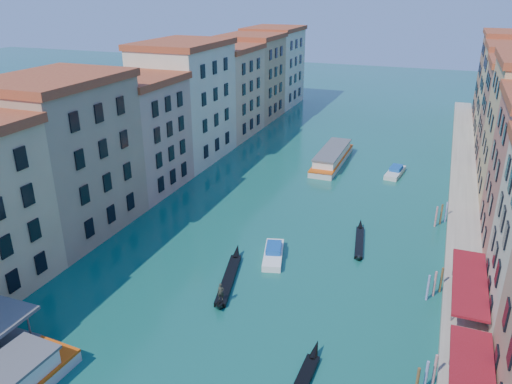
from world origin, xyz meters
TOP-DOWN VIEW (x-y plane):
  - left_bank_palazzos at (-26.00, 64.68)m, footprint 12.80×128.40m
  - quay at (22.00, 65.00)m, footprint 4.00×140.00m
  - mooring_poles_right at (19.10, 28.80)m, footprint 1.44×54.24m
  - vaporetto_far at (-0.14, 77.41)m, footprint 4.18×17.94m
  - gondola_fore at (-1.77, 34.92)m, footprint 3.90×12.69m
  - gondola_far at (9.92, 48.77)m, footprint 2.35×10.55m
  - motorboat_mid at (1.07, 41.57)m, footprint 3.76×7.05m
  - motorboat_far at (11.25, 75.37)m, footprint 2.98×6.93m

SIDE VIEW (x-z plane):
  - gondola_far at x=9.92m, z-range -0.44..1.05m
  - gondola_fore at x=-1.77m, z-range -0.85..1.71m
  - quay at x=22.00m, z-range 0.00..1.00m
  - motorboat_far at x=11.25m, z-range -0.15..1.24m
  - motorboat_mid at x=1.07m, z-range -0.15..1.24m
  - vaporetto_far at x=-0.14m, z-range -0.13..2.53m
  - mooring_poles_right at x=19.10m, z-range -0.30..2.90m
  - left_bank_palazzos at x=-26.00m, z-range -0.79..20.21m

